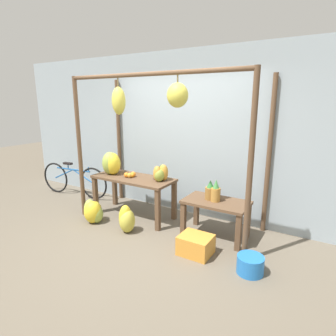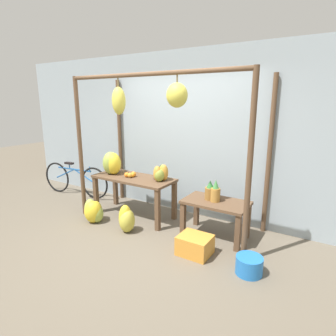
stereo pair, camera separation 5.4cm
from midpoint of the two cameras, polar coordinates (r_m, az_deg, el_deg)
The scene contains 14 objects.
ground_plane at distance 4.15m, azimuth -6.41°, elevation -15.04°, with size 20.00×20.00×0.00m, color #665B4C.
shop_wall_back at distance 4.91m, azimuth 3.95°, elevation 6.78°, with size 8.00×0.08×2.80m.
stall_awning at distance 4.15m, azimuth -1.38°, elevation 8.89°, with size 2.95×1.17×2.35m.
display_table_main at distance 4.85m, azimuth -6.67°, elevation -3.17°, with size 1.43×0.60×0.71m.
display_table_side at distance 4.20m, azimuth 10.02°, elevation -8.08°, with size 0.94×0.55×0.56m.
banana_pile_on_table at distance 5.06m, azimuth -10.93°, elevation 0.98°, with size 0.40×0.39×0.40m.
orange_pile at distance 4.81m, azimuth -7.26°, elevation -1.38°, with size 0.17×0.17×0.09m.
pineapple_cluster at distance 4.14m, azimuth 9.66°, elevation -4.87°, with size 0.24×0.21×0.33m.
banana_pile_ground_left at distance 4.89m, azimuth -14.52°, elevation -8.54°, with size 0.44×0.39×0.38m.
banana_pile_ground_right at distance 4.42m, azimuth -8.11°, elevation -10.33°, with size 0.35×0.36×0.44m.
fruit_crate_white at distance 3.85m, azimuth 5.90°, elevation -15.30°, with size 0.42×0.35×0.26m.
blue_bucket at distance 3.61m, azimuth 16.59°, elevation -18.41°, with size 0.31×0.31×0.21m.
parked_bicycle at distance 6.25m, azimuth -18.13°, elevation -2.20°, with size 1.69×0.22×0.71m.
papaya_pile at distance 4.55m, azimuth -1.09°, elevation -1.09°, with size 0.26×0.34×0.27m.
Camera 2 is at (2.32, -2.81, 1.99)m, focal length 30.00 mm.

